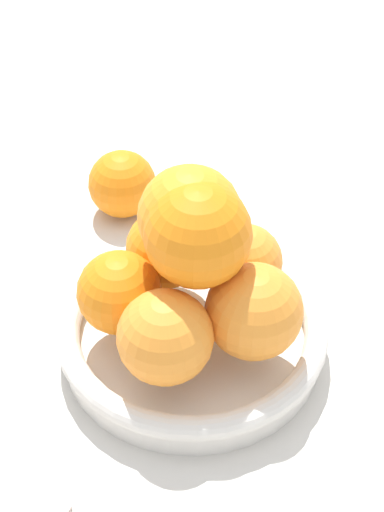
# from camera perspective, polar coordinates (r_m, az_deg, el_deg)

# --- Properties ---
(ground_plane) EXTENTS (4.00, 4.00, 0.00)m
(ground_plane) POSITION_cam_1_polar(r_m,az_deg,el_deg) (0.75, 0.00, -6.24)
(ground_plane) COLOR beige
(fruit_bowl) EXTENTS (0.23, 0.23, 0.04)m
(fruit_bowl) POSITION_cam_1_polar(r_m,az_deg,el_deg) (0.74, 0.00, -5.20)
(fruit_bowl) COLOR silver
(fruit_bowl) RESTS_ON ground_plane
(orange_pile) EXTENTS (0.18, 0.18, 0.14)m
(orange_pile) POSITION_cam_1_polar(r_m,az_deg,el_deg) (0.68, 0.08, -0.86)
(orange_pile) COLOR orange
(orange_pile) RESTS_ON fruit_bowl
(stray_orange) EXTENTS (0.07, 0.07, 0.07)m
(stray_orange) POSITION_cam_1_polar(r_m,az_deg,el_deg) (0.87, -4.68, 4.81)
(stray_orange) COLOR orange
(stray_orange) RESTS_ON ground_plane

